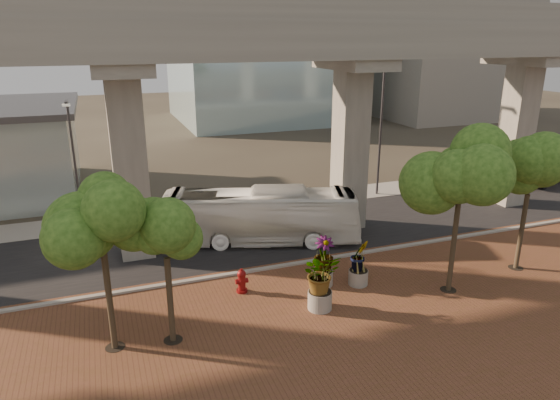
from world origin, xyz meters
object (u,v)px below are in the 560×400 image
object	(u,v)px
parked_car	(544,173)
planter_front	(321,276)
transit_bus	(260,217)
fire_hydrant	(242,281)

from	to	relation	value
parked_car	planter_front	size ratio (longest dim) A/B	2.11
transit_bus	planter_front	size ratio (longest dim) A/B	4.37
fire_hydrant	parked_car	bearing A→B (deg)	17.90
transit_bus	parked_car	bearing A→B (deg)	-63.37
fire_hydrant	planter_front	size ratio (longest dim) A/B	0.45
parked_car	fire_hydrant	distance (m)	27.57
transit_bus	fire_hydrant	world-z (taller)	transit_bus
transit_bus	planter_front	bearing A→B (deg)	-160.64
fire_hydrant	transit_bus	bearing A→B (deg)	63.91
transit_bus	planter_front	distance (m)	7.56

